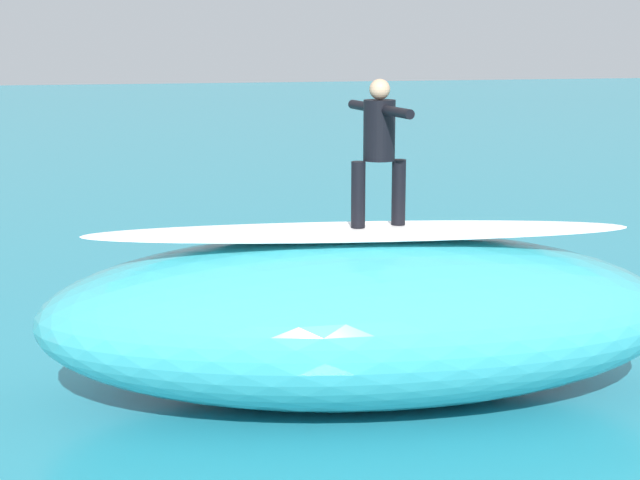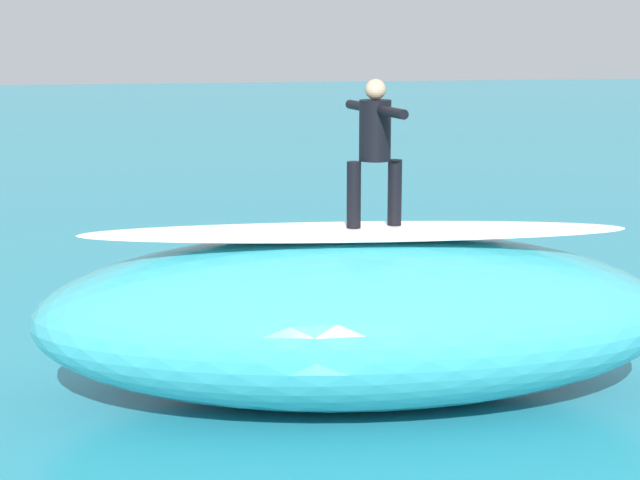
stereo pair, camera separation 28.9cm
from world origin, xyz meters
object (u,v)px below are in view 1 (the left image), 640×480
at_px(surfer_riding, 379,141).
at_px(surfer_paddling, 273,293).
at_px(surfboard_riding, 378,231).
at_px(surfboard_paddling, 278,302).

height_order(surfer_riding, surfer_paddling, surfer_riding).
xyz_separation_m(surfboard_riding, surfer_paddling, (0.44, -3.85, -1.60)).
relative_size(surfboard_paddling, surfer_paddling, 1.57).
distance_m(surfer_riding, surfer_paddling, 4.62).
xyz_separation_m(surfer_riding, surfboard_paddling, (0.36, -3.94, -2.68)).
bearing_deg(surfboard_paddling, surfer_paddling, -180.00).
bearing_deg(surfboard_riding, surfboard_paddling, -93.30).
height_order(surfboard_riding, surfer_riding, surfer_riding).
bearing_deg(surfboard_paddling, surfer_riding, -133.44).
bearing_deg(surfboard_riding, surfer_paddling, -92.00).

